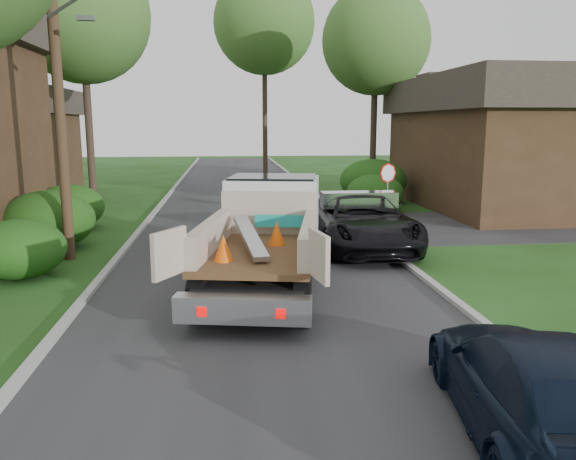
% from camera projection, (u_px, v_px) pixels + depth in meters
% --- Properties ---
extents(ground, '(120.00, 120.00, 0.00)m').
position_uv_depth(ground, '(269.00, 306.00, 12.23)').
color(ground, '#1D4012').
rests_on(ground, ground).
extents(road, '(8.00, 90.00, 0.02)m').
position_uv_depth(road, '(250.00, 226.00, 22.00)').
color(road, '#28282B').
rests_on(road, ground).
extents(side_street, '(16.00, 7.00, 0.02)m').
position_uv_depth(side_street, '(553.00, 224.00, 22.31)').
color(side_street, '#28282B').
rests_on(side_street, ground).
extents(curb_left, '(0.20, 90.00, 0.12)m').
position_uv_depth(curb_left, '(143.00, 226.00, 21.56)').
color(curb_left, '#9E9E99').
rests_on(curb_left, ground).
extents(curb_right, '(0.20, 90.00, 0.12)m').
position_uv_depth(curb_right, '(352.00, 222.00, 22.43)').
color(curb_right, '#9E9E99').
rests_on(curb_right, ground).
extents(stop_sign, '(0.71, 0.32, 2.48)m').
position_uv_depth(stop_sign, '(388.00, 182.00, 21.25)').
color(stop_sign, slate).
rests_on(stop_sign, ground).
extents(utility_pole, '(2.42, 1.25, 10.00)m').
position_uv_depth(utility_pole, '(58.00, 78.00, 15.56)').
color(utility_pole, '#382619').
rests_on(utility_pole, ground).
extents(house_left_far, '(7.56, 7.56, 6.00)m').
position_uv_depth(house_left_far, '(2.00, 140.00, 31.72)').
color(house_left_far, '#382617').
rests_on(house_left_far, ground).
extents(house_right, '(9.72, 12.96, 6.20)m').
position_uv_depth(house_right, '(518.00, 140.00, 26.72)').
color(house_right, '#382617').
rests_on(house_right, ground).
extents(hedge_left_a, '(2.34, 2.34, 1.53)m').
position_uv_depth(hedge_left_a, '(19.00, 249.00, 14.36)').
color(hedge_left_a, '#103D0E').
rests_on(hedge_left_a, ground).
extents(hedge_left_b, '(2.86, 2.86, 1.87)m').
position_uv_depth(hedge_left_b, '(48.00, 220.00, 17.72)').
color(hedge_left_b, '#103D0E').
rests_on(hedge_left_b, ground).
extents(hedge_left_c, '(2.60, 2.60, 1.70)m').
position_uv_depth(hedge_left_c, '(69.00, 207.00, 21.12)').
color(hedge_left_c, '#103D0E').
rests_on(hedge_left_c, ground).
extents(hedge_right_a, '(2.60, 2.60, 1.70)m').
position_uv_depth(hedge_right_a, '(375.00, 193.00, 25.40)').
color(hedge_right_a, '#103D0E').
rests_on(hedge_right_a, ground).
extents(hedge_right_b, '(3.38, 3.38, 2.21)m').
position_uv_depth(hedge_right_b, '(373.00, 181.00, 28.36)').
color(hedge_right_b, '#103D0E').
rests_on(hedge_right_b, ground).
extents(tree_left_far, '(6.40, 6.40, 12.20)m').
position_uv_depth(tree_left_far, '(82.00, 15.00, 26.38)').
color(tree_left_far, '#2D2119').
rests_on(tree_left_far, ground).
extents(tree_right_far, '(6.00, 6.00, 11.50)m').
position_uv_depth(tree_right_far, '(376.00, 41.00, 31.01)').
color(tree_right_far, '#2D2119').
rests_on(tree_right_far, ground).
extents(tree_center_far, '(7.20, 7.20, 14.60)m').
position_uv_depth(tree_center_far, '(264.00, 23.00, 39.73)').
color(tree_center_far, '#2D2119').
rests_on(tree_center_far, ground).
extents(flatbed_truck, '(3.97, 7.09, 2.54)m').
position_uv_depth(flatbed_truck, '(268.00, 226.00, 14.11)').
color(flatbed_truck, black).
rests_on(flatbed_truck, ground).
extents(black_pickup, '(2.97, 6.26, 1.73)m').
position_uv_depth(black_pickup, '(361.00, 221.00, 17.89)').
color(black_pickup, black).
rests_on(black_pickup, ground).
extents(navy_suv, '(2.68, 5.05, 1.40)m').
position_uv_depth(navy_suv, '(538.00, 387.00, 6.95)').
color(navy_suv, black).
rests_on(navy_suv, ground).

